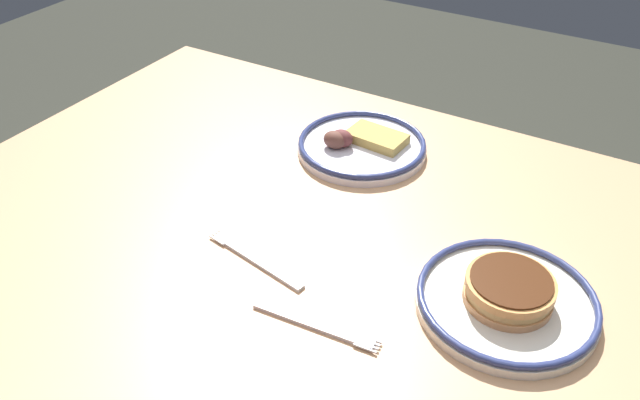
# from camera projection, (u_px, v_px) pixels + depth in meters

# --- Properties ---
(dining_table) EXTENTS (1.26, 0.93, 0.75)m
(dining_table) POSITION_uv_depth(u_px,v_px,m) (303.00, 270.00, 1.08)
(dining_table) COLOR tan
(dining_table) RESTS_ON ground_plane
(plate_near_main) EXTENTS (0.25, 0.25, 0.05)m
(plate_near_main) POSITION_uv_depth(u_px,v_px,m) (507.00, 298.00, 0.87)
(plate_near_main) COLOR silver
(plate_near_main) RESTS_ON dining_table
(plate_center_pancakes) EXTENTS (0.24, 0.24, 0.05)m
(plate_center_pancakes) POSITION_uv_depth(u_px,v_px,m) (361.00, 145.00, 1.20)
(plate_center_pancakes) COLOR white
(plate_center_pancakes) RESTS_ON dining_table
(fork_near) EXTENTS (0.18, 0.03, 0.01)m
(fork_near) POSITION_uv_depth(u_px,v_px,m) (316.00, 325.00, 0.85)
(fork_near) COLOR silver
(fork_near) RESTS_ON dining_table
(fork_far) EXTENTS (0.18, 0.05, 0.01)m
(fork_far) POSITION_uv_depth(u_px,v_px,m) (255.00, 259.00, 0.96)
(fork_far) COLOR silver
(fork_far) RESTS_ON dining_table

